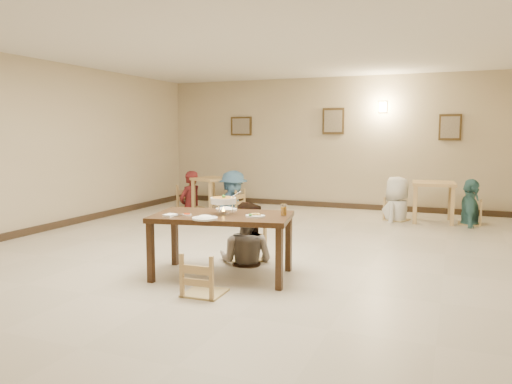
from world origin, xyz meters
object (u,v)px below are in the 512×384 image
at_px(chair_near, 204,254).
at_px(bg_chair_ll, 190,186).
at_px(bg_table_right, 434,189).
at_px(bg_diner_b, 233,171).
at_px(chair_far, 246,229).
at_px(bg_chair_rr, 471,202).
at_px(bg_diner_a, 190,171).
at_px(drink_glass, 284,210).
at_px(bg_diner_d, 472,179).
at_px(curry_warmer, 223,201).
at_px(main_table, 222,221).
at_px(bg_chair_rl, 397,199).
at_px(main_diner, 246,202).
at_px(bg_diner_c, 398,177).
at_px(bg_chair_lr, 233,191).
at_px(bg_table_left, 212,183).

distance_m(chair_near, bg_chair_ll, 6.32).
bearing_deg(bg_chair_ll, bg_table_right, -70.45).
bearing_deg(bg_diner_b, bg_table_right, -81.75).
xyz_separation_m(chair_far, bg_chair_rr, (2.88, 4.12, -0.00)).
height_order(bg_table_right, bg_diner_a, bg_diner_a).
distance_m(drink_glass, bg_diner_d, 5.19).
height_order(chair_near, bg_diner_d, bg_diner_d).
distance_m(chair_near, bg_table_right, 5.95).
xyz_separation_m(curry_warmer, bg_table_right, (2.18, 4.88, -0.28)).
bearing_deg(chair_far, bg_diner_b, 135.92).
distance_m(main_table, chair_far, 0.83).
relative_size(bg_chair_rl, bg_diner_d, 0.50).
relative_size(main_diner, bg_diner_c, 0.94).
height_order(curry_warmer, bg_chair_ll, curry_warmer).
bearing_deg(bg_diner_b, chair_near, -151.02).
xyz_separation_m(main_diner, bg_chair_rr, (2.85, 4.20, -0.39)).
xyz_separation_m(main_diner, drink_glass, (0.71, -0.52, 0.01)).
relative_size(bg_chair_rl, bg_diner_b, 0.49).
distance_m(bg_chair_lr, bg_diner_c, 3.61).
distance_m(main_diner, bg_chair_ll, 5.13).
bearing_deg(bg_diner_a, bg_chair_rl, 105.77).
height_order(main_diner, curry_warmer, main_diner).
height_order(bg_chair_lr, bg_diner_b, bg_diner_b).
relative_size(main_table, bg_chair_ll, 1.76).
relative_size(chair_far, bg_chair_rl, 1.02).
relative_size(bg_table_right, bg_chair_ll, 0.84).
bearing_deg(drink_glass, main_diner, 143.53).
relative_size(bg_chair_ll, bg_chair_lr, 1.14).
relative_size(chair_far, bg_chair_ll, 0.87).
relative_size(bg_chair_rr, bg_diner_d, 0.50).
height_order(bg_table_right, bg_chair_rr, bg_chair_rr).
height_order(bg_chair_lr, bg_chair_rr, bg_chair_lr).
distance_m(bg_table_left, bg_diner_b, 0.61).
relative_size(main_table, main_diner, 1.08).
bearing_deg(main_diner, bg_chair_ll, -51.33).
bearing_deg(bg_table_right, bg_chair_rr, 0.64).
height_order(bg_chair_rr, bg_diner_a, bg_diner_a).
xyz_separation_m(bg_diner_a, bg_diner_d, (5.98, 0.15, 0.01)).
xyz_separation_m(bg_table_right, bg_diner_b, (-4.25, -0.06, 0.24)).
bearing_deg(curry_warmer, bg_diner_c, 72.65).
distance_m(bg_table_left, bg_table_right, 4.78).
xyz_separation_m(bg_chair_lr, bg_chair_rl, (3.58, 0.00, -0.01)).
bearing_deg(bg_diner_a, bg_diner_b, 109.12).
relative_size(main_table, bg_table_right, 2.09).
bearing_deg(drink_glass, bg_table_left, 125.47).
height_order(main_diner, bg_chair_rr, main_diner).
bearing_deg(bg_diner_c, bg_table_right, 107.93).
distance_m(bg_chair_ll, bg_diner_a, 0.36).
bearing_deg(chair_near, bg_table_right, -112.30).
relative_size(curry_warmer, drink_glass, 2.50).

